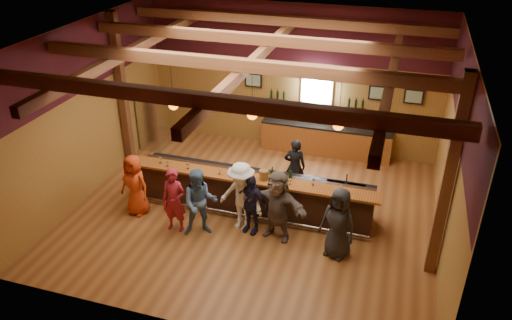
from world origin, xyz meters
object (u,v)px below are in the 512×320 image
at_px(customer_denim, 200,203).
at_px(customer_white, 241,197).
at_px(bottle_a, 272,175).
at_px(customer_redvest, 174,201).
at_px(customer_navy, 251,204).
at_px(stainless_fridge, 153,121).
at_px(bar_counter, 255,191).
at_px(customer_dark, 338,223).
at_px(back_bar_cabinet, 325,140).
at_px(customer_orange, 135,185).
at_px(customer_brown, 277,205).
at_px(bartender, 295,167).
at_px(ice_bucket, 264,175).

relative_size(customer_denim, customer_white, 0.96).
height_order(customer_denim, bottle_a, customer_denim).
xyz_separation_m(customer_redvest, customer_navy, (1.75, 0.47, -0.05)).
bearing_deg(customer_redvest, stainless_fridge, 122.29).
relative_size(bar_counter, customer_redvest, 3.84).
height_order(customer_white, customer_navy, customer_white).
bearing_deg(customer_denim, bar_counter, 33.19).
height_order(customer_denim, customer_dark, customer_denim).
xyz_separation_m(bar_counter, back_bar_cabinet, (1.18, 3.57, -0.05)).
bearing_deg(customer_orange, stainless_fridge, 120.78).
relative_size(customer_orange, customer_brown, 0.92).
bearing_deg(customer_white, customer_orange, -163.21).
bearing_deg(stainless_fridge, customer_redvest, -56.54).
xyz_separation_m(stainless_fridge, bartender, (4.90, -1.38, -0.10)).
xyz_separation_m(stainless_fridge, ice_bucket, (4.44, -2.75, 0.33)).
height_order(bar_counter, customer_dark, customer_dark).
bearing_deg(back_bar_cabinet, customer_brown, -94.22).
distance_m(stainless_fridge, customer_denim, 4.97).
height_order(customer_denim, customer_brown, customer_brown).
bearing_deg(bar_counter, customer_orange, -159.91).
xyz_separation_m(stainless_fridge, bottle_a, (4.63, -2.72, 0.35)).
relative_size(customer_white, customer_dark, 1.05).
bearing_deg(stainless_fridge, customer_orange, -69.52).
distance_m(customer_denim, customer_brown, 1.81).
distance_m(back_bar_cabinet, customer_dark, 4.94).
bearing_deg(bartender, bottle_a, 70.70).
bearing_deg(stainless_fridge, bottle_a, -30.38).
distance_m(bar_counter, stainless_fridge, 4.81).
height_order(customer_orange, customer_navy, customer_orange).
bearing_deg(customer_orange, customer_brown, 10.89).
bearing_deg(bar_counter, bottle_a, -27.22).
distance_m(customer_redvest, customer_white, 1.59).
bearing_deg(customer_dark, bottle_a, 171.45).
distance_m(customer_denim, bartender, 2.97).
distance_m(back_bar_cabinet, customer_brown, 4.59).
bearing_deg(stainless_fridge, bartender, -15.71).
xyz_separation_m(back_bar_cabinet, stainless_fridge, (-5.30, -1.12, 0.42)).
relative_size(back_bar_cabinet, customer_denim, 2.34).
distance_m(bar_counter, bottle_a, 0.93).
bearing_deg(ice_bucket, bar_counter, 136.64).
height_order(stainless_fridge, bottle_a, stainless_fridge).
distance_m(bar_counter, customer_brown, 1.35).
relative_size(bar_counter, customer_brown, 3.56).
distance_m(customer_orange, bottle_a, 3.45).
xyz_separation_m(customer_denim, customer_brown, (1.77, 0.37, 0.03)).
height_order(customer_orange, bartender, customer_orange).
height_order(customer_dark, bartender, customer_dark).
bearing_deg(bottle_a, customer_orange, -167.09).
xyz_separation_m(customer_dark, ice_bucket, (-1.97, 0.93, 0.38)).
bearing_deg(back_bar_cabinet, customer_redvest, -118.89).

